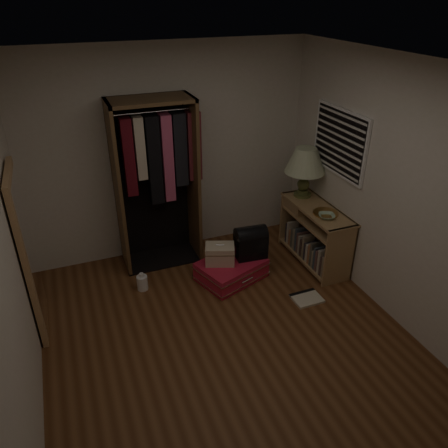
# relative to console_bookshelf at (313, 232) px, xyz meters

# --- Properties ---
(ground) EXTENTS (4.00, 4.00, 0.00)m
(ground) POSITION_rel_console_bookshelf_xyz_m (-1.54, -1.03, -0.39)
(ground) COLOR #583119
(ground) RESTS_ON ground
(room_walls) EXTENTS (3.52, 4.02, 2.60)m
(room_walls) POSITION_rel_console_bookshelf_xyz_m (-1.46, -0.99, 1.11)
(room_walls) COLOR beige
(room_walls) RESTS_ON ground
(console_bookshelf) EXTENTS (0.42, 1.12, 0.75)m
(console_bookshelf) POSITION_rel_console_bookshelf_xyz_m (0.00, 0.00, 0.00)
(console_bookshelf) COLOR #A07A4D
(console_bookshelf) RESTS_ON ground
(open_wardrobe) EXTENTS (1.02, 0.50, 2.05)m
(open_wardrobe) POSITION_rel_console_bookshelf_xyz_m (-1.75, 0.74, 0.83)
(open_wardrobe) COLOR brown
(open_wardrobe) RESTS_ON ground
(floor_mirror) EXTENTS (0.06, 0.80, 1.70)m
(floor_mirror) POSITION_rel_console_bookshelf_xyz_m (-3.24, -0.03, 0.46)
(floor_mirror) COLOR tan
(floor_mirror) RESTS_ON ground
(pink_suitcase) EXTENTS (0.91, 0.78, 0.24)m
(pink_suitcase) POSITION_rel_console_bookshelf_xyz_m (-1.12, -0.02, -0.28)
(pink_suitcase) COLOR red
(pink_suitcase) RESTS_ON ground
(train_case) EXTENTS (0.40, 0.34, 0.25)m
(train_case) POSITION_rel_console_bookshelf_xyz_m (-1.25, 0.02, -0.04)
(train_case) COLOR #C4B396
(train_case) RESTS_ON pink_suitcase
(black_bag) EXTENTS (0.39, 0.27, 0.40)m
(black_bag) POSITION_rel_console_bookshelf_xyz_m (-0.86, 0.01, 0.05)
(black_bag) COLOR black
(black_bag) RESTS_ON pink_suitcase
(table_lamp) EXTENTS (0.61, 0.61, 0.63)m
(table_lamp) POSITION_rel_console_bookshelf_xyz_m (0.00, 0.34, 0.82)
(table_lamp) COLOR #4B5328
(table_lamp) RESTS_ON console_bookshelf
(brass_tray) EXTENTS (0.30, 0.30, 0.02)m
(brass_tray) POSITION_rel_console_bookshelf_xyz_m (0.00, -0.20, 0.37)
(brass_tray) COLOR #B38444
(brass_tray) RESTS_ON console_bookshelf
(ceramic_bowl) EXTENTS (0.25, 0.25, 0.05)m
(ceramic_bowl) POSITION_rel_console_bookshelf_xyz_m (-0.05, -0.29, 0.38)
(ceramic_bowl) COLOR #9EBEA0
(ceramic_bowl) RESTS_ON console_bookshelf
(white_jug) EXTENTS (0.13, 0.13, 0.22)m
(white_jug) POSITION_rel_console_bookshelf_xyz_m (-2.16, 0.15, -0.30)
(white_jug) COLOR white
(white_jug) RESTS_ON ground
(floor_book) EXTENTS (0.32, 0.26, 0.03)m
(floor_book) POSITION_rel_console_bookshelf_xyz_m (-0.48, -0.70, -0.38)
(floor_book) COLOR beige
(floor_book) RESTS_ON ground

